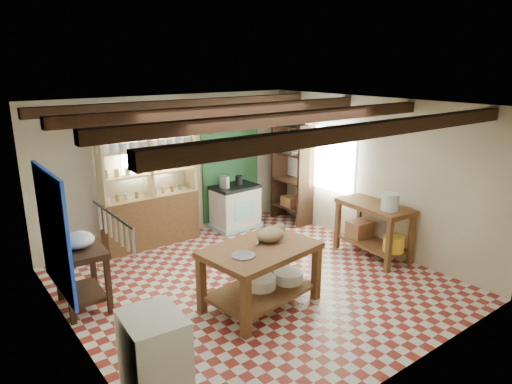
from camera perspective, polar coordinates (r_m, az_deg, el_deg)
floor at (r=6.85m, az=-0.07°, el=-11.46°), size 5.00×5.00×0.02m
ceiling at (r=6.11m, az=-0.08°, el=10.85°), size 5.00×5.00×0.02m
wall_back at (r=8.42m, az=-10.39°, el=3.02°), size 5.00×0.04×2.60m
wall_front at (r=4.73m, az=18.68°, el=-7.83°), size 5.00×0.04×2.60m
wall_left at (r=5.32m, az=-22.20°, el=-5.52°), size 0.04×5.00×2.60m
wall_right at (r=8.06m, az=14.27°, el=2.21°), size 0.04×5.00×2.60m
ceiling_beams at (r=6.12m, az=-0.08°, el=9.73°), size 5.00×3.80×0.15m
blue_wall_patch at (r=6.22m, az=-23.98°, el=-4.64°), size 0.04×1.40×1.60m
green_wall_patch at (r=9.02m, az=-3.19°, el=3.78°), size 1.30×0.04×2.30m
window_back at (r=8.12m, az=-13.61°, el=5.24°), size 0.90×0.02×0.80m
window_right at (r=8.67m, az=9.09°, el=4.11°), size 0.02×1.30×1.20m
utensil_rail at (r=4.09m, az=-17.56°, el=-4.22°), size 0.06×0.90×0.28m
pot_rack at (r=8.53m, az=-1.69°, el=9.43°), size 0.86×0.12×0.36m
shelving_unit at (r=8.08m, az=-13.17°, el=0.85°), size 1.70×0.34×2.20m
tall_rack at (r=9.18m, az=4.53°, el=2.36°), size 0.40×0.86×2.00m
work_table at (r=6.13m, az=0.54°, el=-10.49°), size 1.58×1.16×0.83m
stove at (r=8.91m, az=-2.61°, el=-1.84°), size 0.90×0.63×0.85m
prep_table at (r=6.50m, az=-20.90°, el=-9.92°), size 0.61×0.86×0.84m
white_cabinet at (r=4.60m, az=-12.51°, el=-19.92°), size 0.57×0.66×0.94m
right_counter at (r=7.85m, az=14.42°, el=-4.63°), size 0.74×1.32×0.91m
cat at (r=6.12m, az=1.88°, el=-5.35°), size 0.48×0.42×0.19m
steel_tray at (r=5.69m, az=-1.59°, el=-7.92°), size 0.34×0.34×0.02m
basin_large at (r=6.24m, az=0.54°, el=-11.19°), size 0.48×0.48×0.15m
basin_small at (r=6.42m, az=4.07°, el=-10.47°), size 0.46×0.46×0.14m
kettle_left at (r=8.62m, az=-3.98°, el=1.27°), size 0.21×0.21×0.23m
kettle_right at (r=8.83m, az=-2.14°, el=1.48°), size 0.15×0.15×0.18m
enamel_bowl at (r=6.30m, az=-21.36°, el=-5.62°), size 0.43×0.43×0.21m
white_bucket at (r=7.41m, az=16.41°, el=-1.19°), size 0.29×0.29×0.27m
wicker_basket at (r=8.07m, az=12.84°, el=-4.53°), size 0.42×0.35×0.28m
yellow_tub at (r=7.60m, az=16.83°, el=-6.23°), size 0.36×0.36×0.25m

